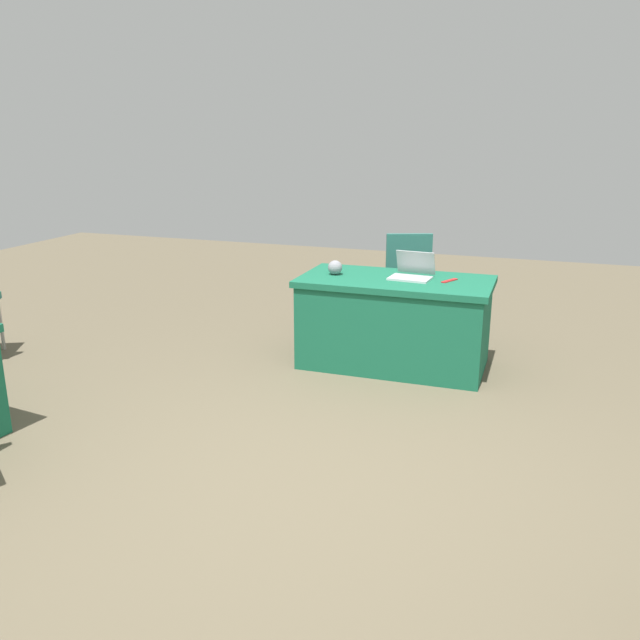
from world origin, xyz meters
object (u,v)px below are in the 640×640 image
(table_foreground, at_px, (394,322))
(chair_near_front, at_px, (406,275))
(yarn_ball, at_px, (335,267))
(scissors_red, at_px, (449,281))
(laptop_silver, at_px, (412,273))

(table_foreground, bearing_deg, chair_near_front, -83.15)
(yarn_ball, distance_m, scissors_red, 0.92)
(chair_near_front, distance_m, laptop_silver, 0.96)
(table_foreground, height_order, chair_near_front, chair_near_front)
(laptop_silver, relative_size, scissors_red, 1.90)
(chair_near_front, xyz_separation_m, scissors_red, (-0.53, 0.92, 0.18))
(chair_near_front, xyz_separation_m, yarn_ball, (0.39, 0.98, 0.24))
(chair_near_front, relative_size, laptop_silver, 2.81)
(table_foreground, xyz_separation_m, yarn_ball, (0.50, 0.02, 0.42))
(table_foreground, xyz_separation_m, laptop_silver, (-0.12, -0.05, 0.40))
(laptop_silver, distance_m, scissors_red, 0.30)
(table_foreground, relative_size, yarn_ball, 12.96)
(yarn_ball, xyz_separation_m, scissors_red, (-0.92, -0.07, -0.05))
(table_foreground, distance_m, yarn_ball, 0.65)
(laptop_silver, distance_m, yarn_ball, 0.62)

